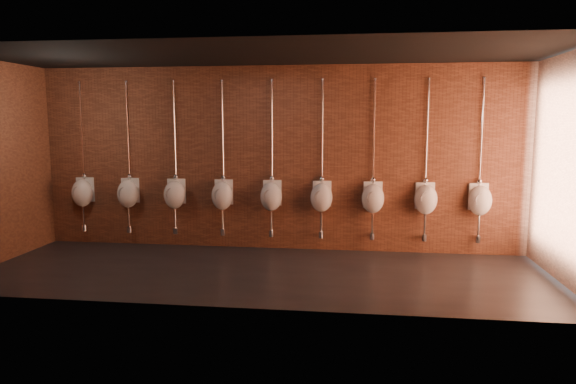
{
  "coord_description": "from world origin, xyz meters",
  "views": [
    {
      "loc": [
        1.34,
        -7.36,
        2.25
      ],
      "look_at": [
        0.28,
        0.9,
        1.1
      ],
      "focal_mm": 32.0,
      "sensor_mm": 36.0,
      "label": 1
    }
  ],
  "objects_px": {
    "urinal_1": "(128,193)",
    "urinal_4": "(271,196)",
    "urinal_2": "(175,194)",
    "urinal_3": "(222,195)",
    "urinal_8": "(480,200)",
    "urinal_7": "(426,199)",
    "urinal_5": "(321,197)",
    "urinal_6": "(373,198)",
    "urinal_0": "(83,192)"
  },
  "relations": [
    {
      "from": "urinal_4",
      "to": "urinal_5",
      "type": "height_order",
      "value": "same"
    },
    {
      "from": "urinal_2",
      "to": "urinal_1",
      "type": "bearing_deg",
      "value": 180.0
    },
    {
      "from": "urinal_5",
      "to": "urinal_7",
      "type": "distance_m",
      "value": 1.75
    },
    {
      "from": "urinal_3",
      "to": "urinal_8",
      "type": "bearing_deg",
      "value": 0.0
    },
    {
      "from": "urinal_3",
      "to": "urinal_5",
      "type": "height_order",
      "value": "same"
    },
    {
      "from": "urinal_7",
      "to": "urinal_8",
      "type": "bearing_deg",
      "value": 0.0
    },
    {
      "from": "urinal_0",
      "to": "urinal_2",
      "type": "distance_m",
      "value": 1.75
    },
    {
      "from": "urinal_4",
      "to": "urinal_8",
      "type": "xyz_separation_m",
      "value": [
        3.5,
        0.0,
        0.0
      ]
    },
    {
      "from": "urinal_4",
      "to": "urinal_5",
      "type": "relative_size",
      "value": 1.0
    },
    {
      "from": "urinal_4",
      "to": "urinal_8",
      "type": "distance_m",
      "value": 3.5
    },
    {
      "from": "urinal_4",
      "to": "urinal_6",
      "type": "height_order",
      "value": "same"
    },
    {
      "from": "urinal_0",
      "to": "urinal_6",
      "type": "height_order",
      "value": "same"
    },
    {
      "from": "urinal_4",
      "to": "urinal_7",
      "type": "height_order",
      "value": "same"
    },
    {
      "from": "urinal_1",
      "to": "urinal_3",
      "type": "relative_size",
      "value": 1.0
    },
    {
      "from": "urinal_3",
      "to": "urinal_1",
      "type": "bearing_deg",
      "value": 180.0
    },
    {
      "from": "urinal_0",
      "to": "urinal_3",
      "type": "relative_size",
      "value": 1.0
    },
    {
      "from": "urinal_0",
      "to": "urinal_6",
      "type": "bearing_deg",
      "value": 0.0
    },
    {
      "from": "urinal_4",
      "to": "urinal_3",
      "type": "bearing_deg",
      "value": 180.0
    },
    {
      "from": "urinal_3",
      "to": "urinal_4",
      "type": "distance_m",
      "value": 0.87
    },
    {
      "from": "urinal_0",
      "to": "urinal_6",
      "type": "xyz_separation_m",
      "value": [
        5.25,
        0.0,
        0.0
      ]
    },
    {
      "from": "urinal_3",
      "to": "urinal_5",
      "type": "bearing_deg",
      "value": 0.0
    },
    {
      "from": "urinal_1",
      "to": "urinal_6",
      "type": "distance_m",
      "value": 4.37
    },
    {
      "from": "urinal_1",
      "to": "urinal_4",
      "type": "height_order",
      "value": "same"
    },
    {
      "from": "urinal_7",
      "to": "urinal_2",
      "type": "bearing_deg",
      "value": 180.0
    },
    {
      "from": "urinal_2",
      "to": "urinal_8",
      "type": "bearing_deg",
      "value": 0.0
    },
    {
      "from": "urinal_7",
      "to": "urinal_8",
      "type": "relative_size",
      "value": 1.0
    },
    {
      "from": "urinal_7",
      "to": "urinal_1",
      "type": "bearing_deg",
      "value": 180.0
    },
    {
      "from": "urinal_0",
      "to": "urinal_4",
      "type": "bearing_deg",
      "value": 0.0
    },
    {
      "from": "urinal_8",
      "to": "urinal_2",
      "type": "bearing_deg",
      "value": 180.0
    },
    {
      "from": "urinal_2",
      "to": "urinal_3",
      "type": "height_order",
      "value": "same"
    },
    {
      "from": "urinal_5",
      "to": "urinal_4",
      "type": "bearing_deg",
      "value": 180.0
    },
    {
      "from": "urinal_6",
      "to": "urinal_4",
      "type": "bearing_deg",
      "value": 180.0
    },
    {
      "from": "urinal_0",
      "to": "urinal_3",
      "type": "xyz_separation_m",
      "value": [
        2.62,
        0.0,
        0.0
      ]
    },
    {
      "from": "urinal_5",
      "to": "urinal_6",
      "type": "xyz_separation_m",
      "value": [
        0.87,
        0.0,
        0.0
      ]
    },
    {
      "from": "urinal_1",
      "to": "urinal_4",
      "type": "relative_size",
      "value": 1.0
    },
    {
      "from": "urinal_1",
      "to": "urinal_4",
      "type": "bearing_deg",
      "value": 0.0
    },
    {
      "from": "urinal_4",
      "to": "urinal_8",
      "type": "relative_size",
      "value": 1.0
    },
    {
      "from": "urinal_2",
      "to": "urinal_0",
      "type": "bearing_deg",
      "value": 180.0
    },
    {
      "from": "urinal_6",
      "to": "urinal_7",
      "type": "relative_size",
      "value": 1.0
    },
    {
      "from": "urinal_0",
      "to": "urinal_3",
      "type": "distance_m",
      "value": 2.62
    },
    {
      "from": "urinal_2",
      "to": "urinal_5",
      "type": "distance_m",
      "value": 2.62
    },
    {
      "from": "urinal_1",
      "to": "urinal_6",
      "type": "bearing_deg",
      "value": 0.0
    },
    {
      "from": "urinal_8",
      "to": "urinal_1",
      "type": "bearing_deg",
      "value": 180.0
    },
    {
      "from": "urinal_1",
      "to": "urinal_2",
      "type": "relative_size",
      "value": 1.0
    },
    {
      "from": "urinal_0",
      "to": "urinal_8",
      "type": "height_order",
      "value": "same"
    },
    {
      "from": "urinal_0",
      "to": "urinal_5",
      "type": "bearing_deg",
      "value": 0.0
    },
    {
      "from": "urinal_1",
      "to": "urinal_6",
      "type": "xyz_separation_m",
      "value": [
        4.37,
        0.0,
        0.0
      ]
    },
    {
      "from": "urinal_6",
      "to": "urinal_8",
      "type": "bearing_deg",
      "value": 0.0
    },
    {
      "from": "urinal_0",
      "to": "urinal_7",
      "type": "bearing_deg",
      "value": 0.0
    },
    {
      "from": "urinal_6",
      "to": "urinal_8",
      "type": "relative_size",
      "value": 1.0
    }
  ]
}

